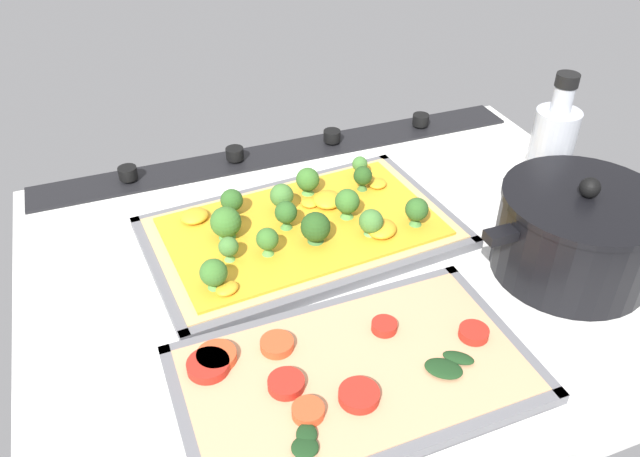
# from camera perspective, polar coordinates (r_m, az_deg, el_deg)

# --- Properties ---
(ground_plane) EXTENTS (0.82, 0.66, 0.03)m
(ground_plane) POSITION_cam_1_polar(r_m,az_deg,el_deg) (0.83, 3.39, -3.62)
(ground_plane) COLOR silver
(stove_control_panel) EXTENTS (0.79, 0.07, 0.03)m
(stove_control_panel) POSITION_cam_1_polar(r_m,az_deg,el_deg) (1.04, -3.16, 6.94)
(stove_control_panel) COLOR black
(stove_control_panel) RESTS_ON ground_plane
(baking_tray_front) EXTENTS (0.42, 0.28, 0.01)m
(baking_tray_front) POSITION_cam_1_polar(r_m,az_deg,el_deg) (0.85, -1.57, -0.53)
(baking_tray_front) COLOR slate
(baking_tray_front) RESTS_ON ground_plane
(broccoli_pizza) EXTENTS (0.40, 0.26, 0.06)m
(broccoli_pizza) POSITION_cam_1_polar(r_m,az_deg,el_deg) (0.84, -1.65, 0.36)
(broccoli_pizza) COLOR tan
(broccoli_pizza) RESTS_ON baking_tray_front
(baking_tray_back) EXTENTS (0.36, 0.22, 0.01)m
(baking_tray_back) POSITION_cam_1_polar(r_m,az_deg,el_deg) (0.67, 3.15, -13.00)
(baking_tray_back) COLOR slate
(baking_tray_back) RESTS_ON ground_plane
(veggie_pizza_back) EXTENTS (0.34, 0.20, 0.02)m
(veggie_pizza_back) POSITION_cam_1_polar(r_m,az_deg,el_deg) (0.67, 2.49, -12.63)
(veggie_pizza_back) COLOR tan
(veggie_pizza_back) RESTS_ON baking_tray_back
(cooking_pot) EXTENTS (0.26, 0.19, 0.13)m
(cooking_pot) POSITION_cam_1_polar(r_m,az_deg,el_deg) (0.83, 21.88, -0.43)
(cooking_pot) COLOR black
(cooking_pot) RESTS_ON ground_plane
(oil_bottle) EXTENTS (0.06, 0.06, 0.20)m
(oil_bottle) POSITION_cam_1_polar(r_m,az_deg,el_deg) (0.92, 19.74, 6.06)
(oil_bottle) COLOR #B7BCC6
(oil_bottle) RESTS_ON ground_plane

